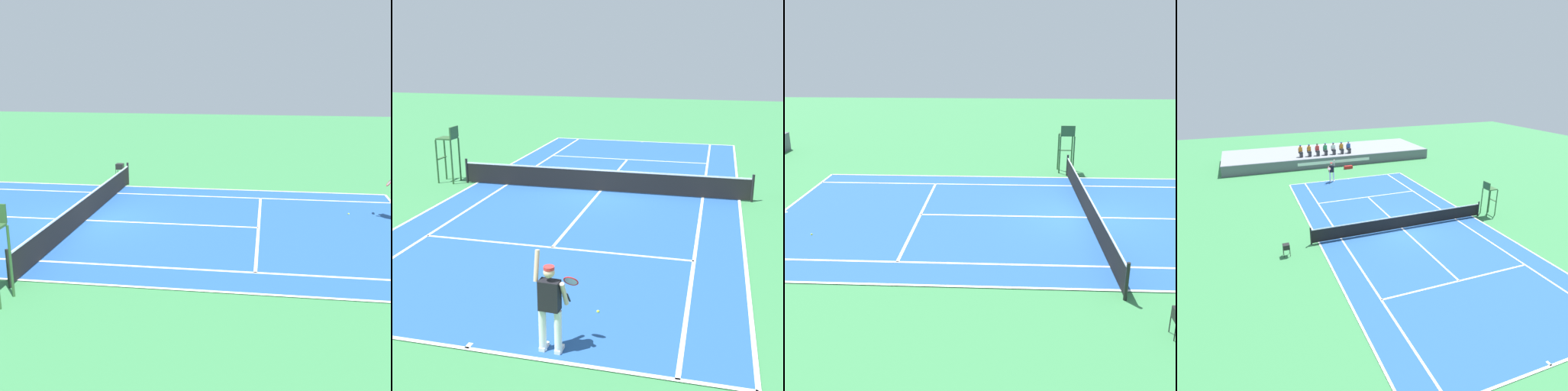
% 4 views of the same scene
% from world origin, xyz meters
% --- Properties ---
extents(ground_plane, '(80.00, 80.00, 0.00)m').
position_xyz_m(ground_plane, '(0.00, 0.00, 0.00)').
color(ground_plane, '#387F47').
extents(court, '(11.08, 23.88, 0.03)m').
position_xyz_m(court, '(0.00, 0.00, 0.01)').
color(court, '#235193').
rests_on(court, ground).
extents(net, '(11.98, 0.10, 1.07)m').
position_xyz_m(net, '(0.00, 0.00, 0.52)').
color(net, black).
rests_on(net, ground).
extents(tennis_ball, '(0.07, 0.07, 0.07)m').
position_xyz_m(tennis_ball, '(-2.18, 9.84, 0.03)').
color(tennis_ball, '#D1E533').
rests_on(tennis_ball, ground).
extents(ball_hopper, '(0.36, 0.36, 0.70)m').
position_xyz_m(ball_hopper, '(-7.48, -0.84, 0.57)').
color(ball_hopper, black).
rests_on(ball_hopper, ground).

